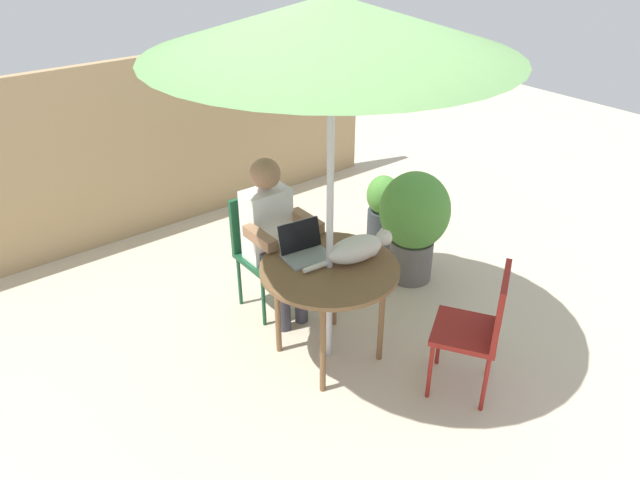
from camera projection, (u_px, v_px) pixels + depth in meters
ground_plane at (329, 354)px, 4.22m from camera, size 14.00×14.00×0.00m
fence_back at (161, 145)px, 5.53m from camera, size 4.73×0.08×1.63m
patio_table at (329, 275)px, 3.89m from camera, size 0.91×0.91×0.74m
patio_umbrella at (332, 26)px, 3.11m from camera, size 2.05×2.05×2.38m
chair_occupied at (262, 243)px, 4.51m from camera, size 0.40×0.40×0.91m
chair_empty at (481, 323)px, 3.66m from camera, size 0.55×0.55×0.91m
person_seated at (273, 231)px, 4.32m from camera, size 0.48×0.48×1.25m
laptop at (303, 246)px, 3.95m from camera, size 0.33×0.29×0.21m
cat at (359, 248)px, 3.89m from camera, size 0.65×0.24×0.17m
potted_plant_near_fence at (382, 210)px, 5.36m from camera, size 0.30×0.30×0.69m
potted_plant_by_chair at (414, 220)px, 4.81m from camera, size 0.57×0.57×0.95m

